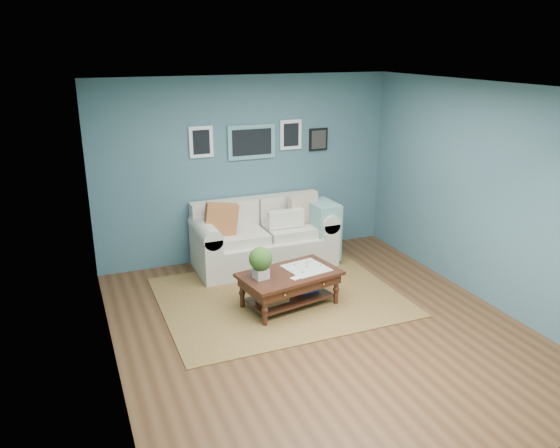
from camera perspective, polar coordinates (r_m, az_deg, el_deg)
room_shell at (r=5.93m, az=4.25°, el=1.06°), size 5.00×5.02×2.70m
area_rug at (r=7.10m, az=-0.08°, el=-7.60°), size 2.98×2.38×0.01m
loveseat at (r=7.99m, az=-1.16°, el=-1.27°), size 2.06×0.94×1.06m
coffee_table at (r=6.70m, az=0.51°, el=-5.80°), size 1.31×0.90×0.84m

